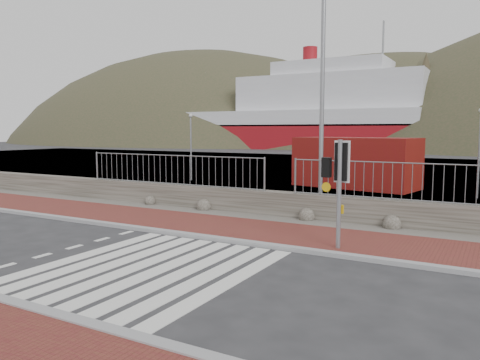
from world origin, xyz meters
The scene contains 14 objects.
ground centered at (0.00, 0.00, 0.00)m, with size 220.00×220.00×0.00m, color #28282B.
sidewalk_far centered at (0.00, 4.50, 0.04)m, with size 40.00×3.00×0.08m, color brown.
kerb_near centered at (0.00, -3.00, 0.05)m, with size 40.00×0.25×0.12m, color gray.
kerb_far centered at (0.00, 3.00, 0.05)m, with size 40.00×0.25×0.12m, color gray.
zebra_crossing centered at (0.00, 0.00, 0.01)m, with size 4.62×5.60×0.01m.
gravel_strip centered at (0.00, 6.50, 0.03)m, with size 40.00×1.50×0.06m, color #59544C.
stone_wall centered at (0.00, 7.30, 0.45)m, with size 40.00×0.60×0.90m, color #454139.
railing centered at (0.00, 7.15, 1.82)m, with size 18.07×0.07×1.22m.
quay centered at (0.00, 27.90, 0.00)m, with size 120.00×40.00×0.50m, color #4C4C4F.
water centered at (0.00, 62.90, 0.00)m, with size 220.00×50.00×0.05m, color #3F4C54.
ferry centered at (-24.65, 67.90, 5.36)m, with size 50.00×16.00×20.00m.
traffic_signal_far centered at (3.25, 3.57, 2.08)m, with size 0.69×0.28×2.88m.
streetlight centered at (1.35, 8.10, 5.05)m, with size 1.90×0.25×8.98m.
shipping_container centered at (-0.06, 17.32, 1.36)m, with size 6.52×2.72×2.72m, color maroon.
Camera 1 is at (6.85, -8.03, 3.12)m, focal length 35.00 mm.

